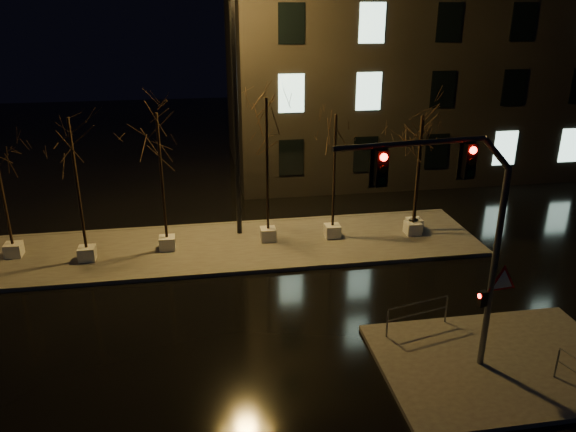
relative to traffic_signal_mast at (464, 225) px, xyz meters
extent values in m
plane|color=black|center=(-5.79, 3.60, -4.55)|extent=(90.00, 90.00, 0.00)
cube|color=#4B4943|center=(-5.79, 9.60, -4.47)|extent=(22.00, 5.00, 0.15)
cube|color=#4B4943|center=(1.71, 0.10, -4.47)|extent=(7.00, 5.00, 0.15)
cube|color=black|center=(8.21, 21.60, 2.95)|extent=(25.00, 12.00, 15.00)
cube|color=silver|center=(-14.17, 9.91, -4.12)|extent=(0.65, 0.65, 0.55)
cylinder|color=black|center=(-14.17, 9.91, -1.63)|extent=(0.11, 0.11, 4.43)
cube|color=silver|center=(-11.17, 9.06, -4.12)|extent=(0.65, 0.65, 0.55)
cylinder|color=black|center=(-11.17, 9.06, -1.25)|extent=(0.11, 0.11, 5.18)
cube|color=silver|center=(-8.05, 9.59, -4.12)|extent=(0.65, 0.65, 0.55)
cylinder|color=black|center=(-8.05, 9.59, -1.27)|extent=(0.11, 0.11, 5.15)
cube|color=silver|center=(-3.78, 9.84, -4.12)|extent=(0.65, 0.65, 0.55)
cylinder|color=black|center=(-3.78, 9.84, -1.05)|extent=(0.11, 0.11, 5.58)
cube|color=silver|center=(-0.96, 9.73, -4.12)|extent=(0.65, 0.65, 0.55)
cylinder|color=black|center=(-0.96, 9.73, -1.42)|extent=(0.11, 0.11, 4.84)
cube|color=silver|center=(2.84, 9.85, -4.12)|extent=(0.65, 0.65, 0.55)
cylinder|color=black|center=(2.84, 9.85, -1.60)|extent=(0.11, 0.11, 4.50)
cube|color=silver|center=(2.64, 9.48, -4.12)|extent=(0.65, 0.65, 0.55)
cylinder|color=black|center=(2.64, 9.48, -1.49)|extent=(0.11, 0.11, 4.72)
cylinder|color=#515358|center=(1.08, 0.12, -1.49)|extent=(0.17, 0.17, 5.81)
cylinder|color=#515358|center=(-1.66, -0.18, 2.23)|extent=(3.87, 0.56, 0.14)
cube|color=black|center=(-0.08, 0.00, 1.70)|extent=(0.31, 0.24, 0.87)
cube|color=black|center=(-2.39, -0.26, 1.70)|extent=(0.31, 0.24, 0.87)
cube|color=black|center=(0.87, 0.10, -2.27)|extent=(0.23, 0.20, 0.44)
cone|color=red|center=(1.37, 0.11, -1.78)|extent=(1.00, 0.14, 1.01)
sphere|color=#FF0C07|center=(1.08, 0.12, 1.99)|extent=(0.17, 0.17, 0.17)
cylinder|color=black|center=(-4.94, 10.84, 1.14)|extent=(0.22, 0.22, 11.07)
cylinder|color=#515358|center=(-1.14, 1.84, -3.95)|extent=(0.05, 0.05, 0.90)
cylinder|color=#515358|center=(1.00, 2.36, -3.95)|extent=(0.05, 0.05, 0.90)
cylinder|color=#515358|center=(-0.07, 2.10, -3.44)|extent=(2.15, 0.55, 0.04)
cylinder|color=#515358|center=(-0.07, 2.10, -3.85)|extent=(2.15, 0.55, 0.04)
cylinder|color=#515358|center=(2.80, -0.81, -3.95)|extent=(0.05, 0.05, 0.89)
camera|label=1|loc=(-6.56, -12.29, 5.38)|focal=35.00mm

